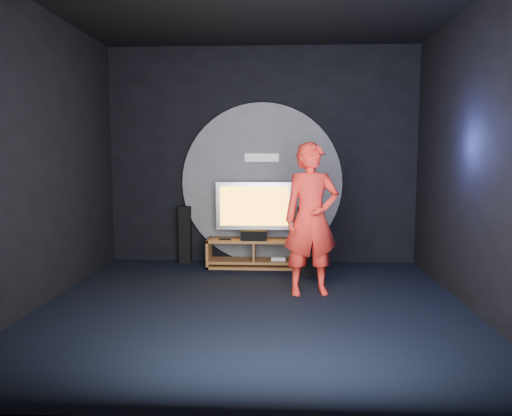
{
  "coord_description": "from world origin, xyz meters",
  "views": [
    {
      "loc": [
        0.32,
        -5.67,
        1.79
      ],
      "look_at": [
        -0.02,
        1.05,
        1.05
      ],
      "focal_mm": 35.0,
      "sensor_mm": 36.0,
      "label": 1
    }
  ],
  "objects": [
    {
      "name": "tower_speaker_right",
      "position": [
        0.68,
        2.31,
        0.47
      ],
      "size": [
        0.19,
        0.21,
        0.93
      ],
      "primitive_type": "cube",
      "color": "black",
      "rests_on": "ground"
    },
    {
      "name": "center_speaker",
      "position": [
        -0.1,
        1.93,
        0.53
      ],
      "size": [
        0.4,
        0.15,
        0.15
      ],
      "primitive_type": "cube",
      "color": "black",
      "rests_on": "media_console"
    },
    {
      "name": "player",
      "position": [
        0.7,
        0.59,
        0.97
      ],
      "size": [
        0.78,
        0.58,
        1.93
      ],
      "primitive_type": "imported",
      "rotation": [
        0.0,
        0.0,
        0.18
      ],
      "color": "red",
      "rests_on": "ground"
    },
    {
      "name": "front_wall",
      "position": [
        0.0,
        -2.5,
        1.75
      ],
      "size": [
        5.0,
        0.04,
        3.5
      ],
      "primitive_type": "cube",
      "color": "black",
      "rests_on": "ground"
    },
    {
      "name": "left_wall",
      "position": [
        -2.5,
        0.0,
        1.75
      ],
      "size": [
        0.04,
        5.0,
        3.5
      ],
      "primitive_type": "cube",
      "color": "black",
      "rests_on": "ground"
    },
    {
      "name": "floor",
      "position": [
        0.0,
        0.0,
        0.0
      ],
      "size": [
        5.0,
        5.0,
        0.0
      ],
      "primitive_type": "plane",
      "color": "black",
      "rests_on": "ground"
    },
    {
      "name": "subwoofer",
      "position": [
        0.75,
        1.57,
        0.15
      ],
      "size": [
        0.28,
        0.28,
        0.3
      ],
      "primitive_type": "cube",
      "color": "black",
      "rests_on": "ground"
    },
    {
      "name": "remote",
      "position": [
        -0.55,
        1.93,
        0.46
      ],
      "size": [
        0.18,
        0.05,
        0.02
      ],
      "primitive_type": "cube",
      "color": "black",
      "rests_on": "media_console"
    },
    {
      "name": "tower_speaker_left",
      "position": [
        -1.25,
        2.35,
        0.47
      ],
      "size": [
        0.19,
        0.21,
        0.93
      ],
      "primitive_type": "cube",
      "color": "black",
      "rests_on": "ground"
    },
    {
      "name": "right_wall",
      "position": [
        2.5,
        0.0,
        1.75
      ],
      "size": [
        0.04,
        5.0,
        3.5
      ],
      "primitive_type": "cube",
      "color": "black",
      "rests_on": "ground"
    },
    {
      "name": "tv",
      "position": [
        -0.1,
        2.12,
        0.94
      ],
      "size": [
        1.21,
        0.22,
        0.89
      ],
      "color": "#B6B6BD",
      "rests_on": "media_console"
    },
    {
      "name": "back_wall",
      "position": [
        0.0,
        2.5,
        1.75
      ],
      "size": [
        5.0,
        0.04,
        3.5
      ],
      "primitive_type": "cube",
      "color": "black",
      "rests_on": "ground"
    },
    {
      "name": "media_console",
      "position": [
        -0.1,
        2.05,
        0.19
      ],
      "size": [
        1.47,
        0.45,
        0.45
      ],
      "color": "#9E6730",
      "rests_on": "ground"
    },
    {
      "name": "wall_disc_panel",
      "position": [
        0.0,
        2.44,
        1.3
      ],
      "size": [
        2.6,
        0.11,
        2.6
      ],
      "color": "#515156",
      "rests_on": "ground"
    }
  ]
}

